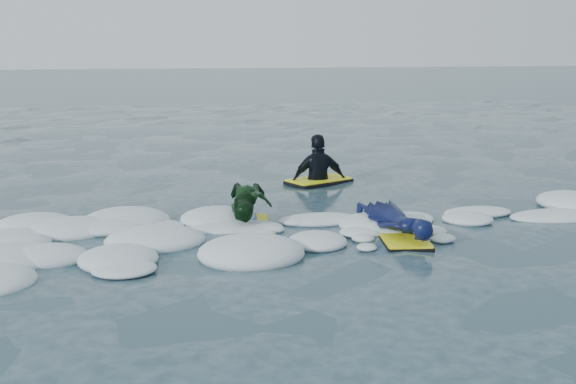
# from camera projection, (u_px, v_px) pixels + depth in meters

# --- Properties ---
(ground) EXTENTS (120.00, 120.00, 0.00)m
(ground) POSITION_uv_depth(u_px,v_px,m) (239.00, 264.00, 8.31)
(ground) COLOR #183039
(ground) RESTS_ON ground
(foam_band) EXTENTS (12.00, 3.10, 0.30)m
(foam_band) POSITION_uv_depth(u_px,v_px,m) (231.00, 240.00, 9.31)
(foam_band) COLOR white
(foam_band) RESTS_ON ground
(prone_woman_unit) EXTENTS (0.85, 1.65, 0.41)m
(prone_woman_unit) POSITION_uv_depth(u_px,v_px,m) (398.00, 222.00, 9.35)
(prone_woman_unit) COLOR black
(prone_woman_unit) RESTS_ON ground
(prone_child_unit) EXTENTS (0.89, 1.43, 0.52)m
(prone_child_unit) POSITION_uv_depth(u_px,v_px,m) (250.00, 204.00, 10.11)
(prone_child_unit) COLOR black
(prone_child_unit) RESTS_ON ground
(waiting_rider_unit) EXTENTS (1.32, 1.08, 1.74)m
(waiting_rider_unit) POSITION_uv_depth(u_px,v_px,m) (319.00, 182.00, 12.96)
(waiting_rider_unit) COLOR black
(waiting_rider_unit) RESTS_ON ground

